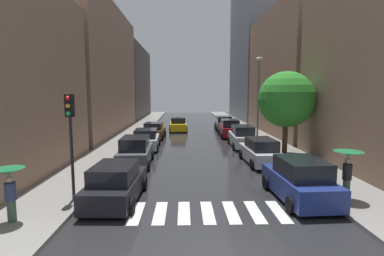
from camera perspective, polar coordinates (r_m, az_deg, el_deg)
The scene contains 23 objects.
ground_plane at distance 31.83m, azimuth 0.07°, elevation -1.43°, with size 28.00×72.00×0.04m, color #242427.
sidewalk_left at distance 32.30m, azimuth -11.54°, elevation -1.28°, with size 3.00×72.00×0.15m, color gray.
sidewalk_right at distance 32.66m, azimuth 11.55°, elevation -1.19°, with size 3.00×72.00×0.15m, color gray.
crosswalk_stripes at distance 11.86m, azimuth 2.99°, elevation -15.65°, with size 5.85×2.20×0.01m.
building_left_mid at distance 35.31m, azimuth -18.48°, elevation 10.20°, with size 6.00×20.84×13.69m, color #8C6B56.
building_left_far at distance 55.70m, azimuth -12.13°, elevation 8.33°, with size 6.00×19.94×12.34m, color #564C47.
building_right_mid at distance 34.67m, azimuth 18.80°, elevation 9.85°, with size 6.00×17.07×13.19m, color #8C6B56.
building_right_far at distance 52.23m, azimuth 12.04°, elevation 14.88°, with size 6.00×16.68×24.01m, color slate.
parked_car_left_nearest at distance 13.10m, azimuth -14.22°, elevation -10.18°, with size 2.18×4.41×1.61m.
parked_car_left_second at distance 19.13m, azimuth -10.66°, elevation -4.47°, with size 2.11×4.59×1.80m.
parked_car_left_third at distance 24.46m, azimuth -8.68°, elevation -2.17°, with size 2.23×4.36×1.60m.
parked_car_left_fourth at distance 29.95m, azimuth -7.21°, elevation -0.54°, with size 2.21×4.09×1.57m.
parked_car_right_nearest at distance 13.63m, azimuth 19.75°, elevation -9.38°, with size 2.26×4.41×1.79m.
parked_car_right_second at distance 19.68m, azimuth 12.82°, elevation -4.42°, with size 2.12×4.59×1.63m.
parked_car_right_third at distance 25.36m, azimuth 9.50°, elevation -1.69°, with size 2.08×4.63×1.79m.
parked_car_right_fourth at distance 30.89m, azimuth 7.12°, elevation -0.13°, with size 2.14×4.45×1.80m.
parked_car_right_fifth at distance 36.63m, azimuth 6.07°, elevation 0.87°, with size 2.23×4.77×1.66m.
taxi_midroad at distance 35.41m, azimuth -2.66°, elevation 0.68°, with size 2.20×4.66×1.81m.
pedestrian_foreground at distance 13.87m, azimuth 27.42°, elevation -5.88°, with size 1.16×1.16×2.00m.
pedestrian_near_tree at distance 11.96m, azimuth -31.26°, elevation -8.88°, with size 1.00×1.00×1.85m.
street_tree_right at distance 21.80m, azimuth 17.42°, elevation 5.17°, with size 3.86×3.86×5.83m.
traffic_light_left_corner at distance 13.00m, azimuth -22.08°, elevation 0.79°, with size 0.30×0.42×4.30m.
lamp_post_right at distance 26.78m, azimuth 12.45°, elevation 6.28°, with size 0.60×0.28×7.35m.
Camera 1 is at (-0.89, -7.49, 4.53)m, focal length 28.15 mm.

